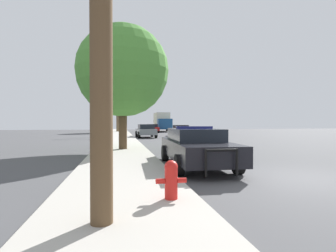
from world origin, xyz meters
TOP-DOWN VIEW (x-y plane):
  - ground_plane at (0.00, 0.00)m, footprint 110.00×110.00m
  - sidewalk_left at (-5.10, 0.00)m, footprint 3.00×110.00m
  - police_car at (-2.40, 2.62)m, footprint 2.27×5.34m
  - fire_hydrant at (-4.20, -1.69)m, footprint 0.61×0.27m
  - traffic_light at (-4.65, 25.08)m, footprint 3.46×0.35m
  - car_background_oncoming at (2.10, 23.61)m, footprint 1.94×4.36m
  - car_background_distant at (0.08, 34.80)m, footprint 1.89×4.40m
  - car_background_midblock at (-2.30, 21.58)m, footprint 2.11×4.22m
  - box_truck at (2.55, 40.13)m, footprint 2.77×7.76m
  - tree_sidewalk_far at (-5.36, 37.97)m, footprint 4.37×4.37m
  - tree_sidewalk_near at (-4.97, 8.34)m, footprint 5.19×5.19m

SIDE VIEW (x-z plane):
  - ground_plane at x=0.00m, z-range 0.00..0.00m
  - sidewalk_left at x=-5.10m, z-range 0.00..0.13m
  - fire_hydrant at x=-4.20m, z-range 0.15..0.91m
  - car_background_oncoming at x=2.10m, z-range 0.06..1.39m
  - car_background_distant at x=0.08m, z-range 0.05..1.43m
  - police_car at x=-2.40m, z-range 0.01..1.50m
  - car_background_midblock at x=-2.30m, z-range 0.04..1.48m
  - box_truck at x=2.55m, z-range 0.11..3.52m
  - traffic_light at x=-4.65m, z-range 1.20..6.54m
  - tree_sidewalk_near at x=-4.97m, z-range 1.03..8.06m
  - tree_sidewalk_far at x=-5.36m, z-range 1.45..8.53m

